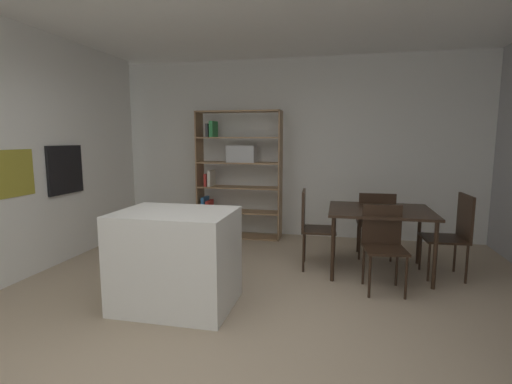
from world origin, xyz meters
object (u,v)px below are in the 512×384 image
Objects in this scene: dining_chair_island_side at (311,222)px; dining_chair_near at (383,240)px; dining_chair_window_side at (454,230)px; dining_chair_far at (376,219)px; built_in_oven at (65,169)px; open_bookshelf at (235,173)px; dining_table at (380,215)px; kitchen_island at (176,259)px.

dining_chair_near is (0.79, -0.50, -0.05)m from dining_chair_island_side.
dining_chair_far is at bearing -124.65° from dining_chair_window_side.
dining_chair_window_side is at bearing 4.65° from built_in_oven.
dining_chair_window_side is (2.91, -1.22, -0.48)m from open_bookshelf.
dining_table is 0.81m from dining_chair_island_side.
built_in_oven reaches higher than dining_chair_window_side.
built_in_oven is at bearing -138.18° from open_bookshelf.
dining_table is at bearing -30.17° from open_bookshelf.
dining_chair_island_side is at bearing -179.61° from dining_table.
dining_chair_far is 1.01× the size of dining_chair_near.
open_bookshelf is 2.45m from dining_table.
dining_chair_near is (3.88, -0.13, -0.66)m from built_in_oven.
built_in_oven is 4.04m from dining_chair_far.
dining_chair_window_side reaches higher than dining_chair_near.
built_in_oven reaches higher than dining_table.
dining_chair_island_side is (-1.61, -0.01, 0.02)m from dining_chair_window_side.
dining_chair_island_side is 1.08× the size of dining_chair_near.
kitchen_island is 2.65m from open_bookshelf.
open_bookshelf is at bearing 43.47° from dining_chair_island_side.
dining_table is at bearing 5.53° from built_in_oven.
built_in_oven is 3.93m from dining_chair_near.
dining_chair_island_side is at bearing 141.06° from dining_chair_near.
dining_chair_window_side is (0.81, 0.01, -0.13)m from dining_table.
built_in_oven is at bearing 93.58° from dining_chair_island_side.
dining_table is (1.94, 1.36, 0.23)m from kitchen_island.
dining_table is at bearing 35.06° from kitchen_island.
dining_chair_near is (1.93, 0.86, 0.07)m from kitchen_island.
dining_chair_near is at bearing 88.09° from dining_chair_far.
built_in_oven is 0.69× the size of dining_chair_far.
dining_table is 1.33× the size of dining_chair_near.
dining_chair_far is (1.95, 1.87, 0.08)m from kitchen_island.
dining_chair_window_side is at bearing 25.72° from dining_chair_near.
dining_chair_island_side is 0.94m from dining_chair_near.
dining_table is 0.53m from dining_chair_far.
dining_chair_far reaches higher than dining_chair_near.
dining_chair_near is at bearing 23.87° from kitchen_island.
dining_chair_island_side is at bearing 49.84° from kitchen_island.
kitchen_island is 0.53× the size of open_bookshelf.
dining_chair_far is (2.10, -0.71, -0.50)m from open_bookshelf.
dining_chair_window_side is 0.97m from dining_chair_near.
built_in_oven is 0.58× the size of kitchen_island.
kitchen_island reaches higher than dining_table.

